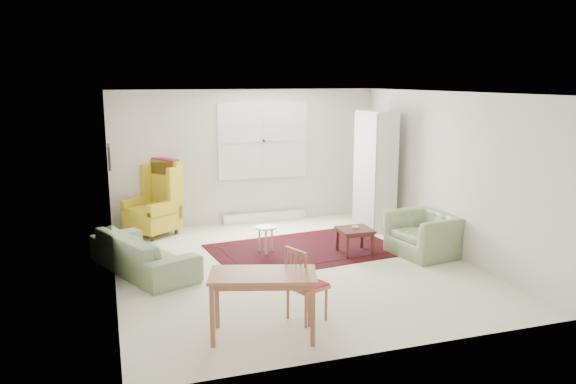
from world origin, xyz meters
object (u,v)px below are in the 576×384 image
object	(u,v)px
cabinet	(375,170)
desk	(263,305)
coffee_table	(355,241)
desk_chair	(307,283)
stool	(266,240)
wingback_chair	(152,198)
armchair	(425,230)
sofa	(143,245)

from	to	relation	value
cabinet	desk	world-z (taller)	cabinet
coffee_table	cabinet	bearing A→B (deg)	53.17
desk_chair	desk	bearing A→B (deg)	91.65
cabinet	desk_chair	world-z (taller)	cabinet
stool	cabinet	distance (m)	2.62
wingback_chair	desk_chair	bearing A→B (deg)	-18.94
stool	armchair	bearing A→B (deg)	-20.17
coffee_table	stool	distance (m)	1.39
stool	wingback_chair	bearing A→B (deg)	135.00
cabinet	desk	size ratio (longest dim) A/B	1.91
coffee_table	desk_chair	world-z (taller)	desk_chair
desk_chair	coffee_table	bearing A→B (deg)	-58.62
armchair	cabinet	size ratio (longest dim) A/B	0.47
coffee_table	stool	xyz separation A→B (m)	(-1.31, 0.47, 0.01)
wingback_chair	coffee_table	bearing A→B (deg)	17.53
wingback_chair	coffee_table	world-z (taller)	wingback_chair
stool	coffee_table	bearing A→B (deg)	-19.74
desk	armchair	bearing A→B (deg)	31.79
sofa	coffee_table	size ratio (longest dim) A/B	3.87
sofa	cabinet	distance (m)	4.41
wingback_chair	coffee_table	xyz separation A→B (m)	(2.90, -2.06, -0.46)
cabinet	desk_chair	bearing A→B (deg)	-128.73
armchair	wingback_chair	xyz separation A→B (m)	(-3.91, 2.45, 0.27)
wingback_chair	cabinet	bearing A→B (deg)	42.54
armchair	stool	bearing A→B (deg)	-119.66
sofa	desk_chair	size ratio (longest dim) A/B	2.24
armchair	wingback_chair	size ratio (longest dim) A/B	0.76
coffee_table	desk	distance (m)	3.16
wingback_chair	desk_chair	xyz separation A→B (m)	(1.35, -4.14, -0.23)
sofa	desk_chair	world-z (taller)	desk_chair
sofa	desk	bearing A→B (deg)	179.32
wingback_chair	sofa	bearing A→B (deg)	-45.73
desk	sofa	bearing A→B (deg)	112.87
armchair	stool	size ratio (longest dim) A/B	2.33
wingback_chair	desk_chair	world-z (taller)	wingback_chair
sofa	stool	distance (m)	1.91
armchair	coffee_table	size ratio (longest dim) A/B	2.00
stool	desk_chair	xyz separation A→B (m)	(-0.24, -2.54, 0.22)
sofa	cabinet	size ratio (longest dim) A/B	0.91
stool	desk_chair	world-z (taller)	desk_chair
sofa	wingback_chair	size ratio (longest dim) A/B	1.47
armchair	stool	xyz separation A→B (m)	(-2.32, 0.85, -0.18)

